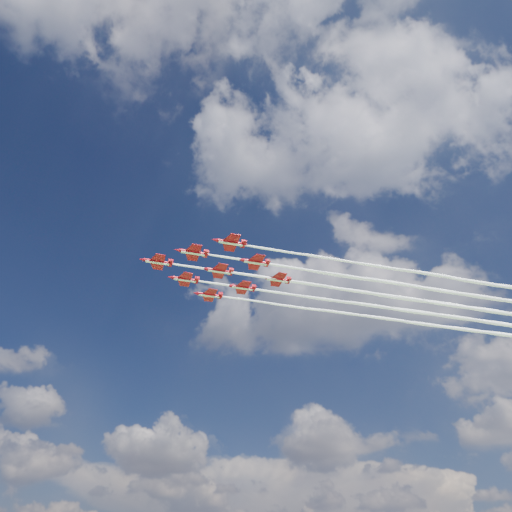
% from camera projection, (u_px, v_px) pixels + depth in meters
% --- Properties ---
extents(jet_lead, '(128.40, 92.03, 2.36)m').
position_uv_depth(jet_lead, '(397.00, 297.00, 157.05)').
color(jet_lead, '#A30916').
extents(jet_row2_port, '(128.40, 92.03, 2.36)m').
position_uv_depth(jet_row2_port, '(435.00, 290.00, 153.16)').
color(jet_row2_port, '#A30916').
extents(jet_row2_starb, '(128.40, 92.03, 2.36)m').
position_uv_depth(jet_row2_starb, '(410.00, 311.00, 164.89)').
color(jet_row2_starb, '#A30916').
extents(jet_row3_port, '(128.40, 92.03, 2.36)m').
position_uv_depth(jet_row3_port, '(475.00, 282.00, 149.28)').
color(jet_row3_port, '#A30916').
extents(jet_row3_centre, '(128.40, 92.03, 2.36)m').
position_uv_depth(jet_row3_centre, '(447.00, 304.00, 161.00)').
color(jet_row3_centre, '#A30916').
extents(jet_row3_starb, '(128.40, 92.03, 2.36)m').
position_uv_depth(jet_row3_starb, '(422.00, 324.00, 172.73)').
color(jet_row3_starb, '#A30916').
extents(jet_row4_port, '(128.40, 92.03, 2.36)m').
position_uv_depth(jet_row4_port, '(485.00, 297.00, 157.12)').
color(jet_row4_port, '#A30916').
extents(jet_row4_starb, '(128.40, 92.03, 2.36)m').
position_uv_depth(jet_row4_starb, '(457.00, 318.00, 168.85)').
color(jet_row4_starb, '#A30916').
extents(jet_tail, '(128.40, 92.03, 2.36)m').
position_uv_depth(jet_tail, '(494.00, 311.00, 164.96)').
color(jet_tail, '#A30916').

